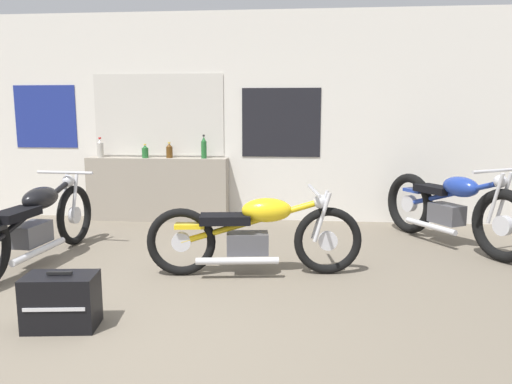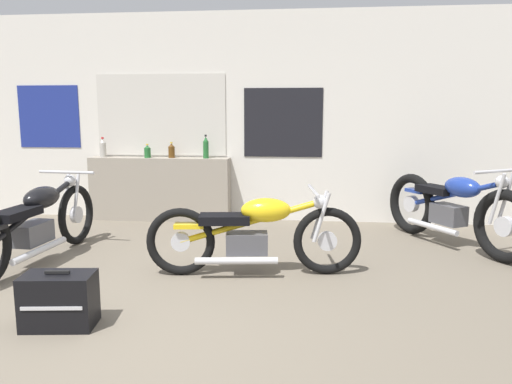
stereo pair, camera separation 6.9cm
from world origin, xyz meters
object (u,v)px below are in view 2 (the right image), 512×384
at_px(bottle_leftmost, 103,148).
at_px(motorcycle_blue, 453,209).
at_px(bottle_center, 172,151).
at_px(motorcycle_black, 36,222).
at_px(bottle_right_center, 206,148).
at_px(motorcycle_yellow, 254,233).
at_px(bottle_left_center, 147,152).
at_px(hard_case_black, 59,300).

relative_size(bottle_leftmost, motorcycle_blue, 0.15).
height_order(bottle_leftmost, bottle_center, bottle_leftmost).
bearing_deg(motorcycle_black, bottle_right_center, 58.05).
relative_size(motorcycle_yellow, motorcycle_black, 0.92).
xyz_separation_m(bottle_left_center, bottle_right_center, (0.81, 0.01, 0.06)).
bearing_deg(bottle_leftmost, bottle_center, 0.56).
xyz_separation_m(bottle_left_center, bottle_center, (0.33, 0.03, 0.01)).
bearing_deg(motorcycle_black, bottle_center, 69.00).
xyz_separation_m(bottle_center, bottle_right_center, (0.48, -0.03, 0.05)).
height_order(bottle_leftmost, hard_case_black, bottle_leftmost).
bearing_deg(bottle_right_center, bottle_leftmost, 179.34).
relative_size(motorcycle_yellow, motorcycle_blue, 1.07).
bearing_deg(motorcycle_black, motorcycle_blue, 14.26).
bearing_deg(bottle_center, hard_case_black, -87.46).
xyz_separation_m(bottle_center, motorcycle_black, (-0.79, -2.07, -0.54)).
bearing_deg(motorcycle_yellow, motorcycle_black, 176.72).
relative_size(bottle_leftmost, bottle_center, 1.29).
relative_size(motorcycle_black, motorcycle_blue, 1.17).
xyz_separation_m(bottle_right_center, hard_case_black, (-0.33, -3.44, -0.81)).
relative_size(bottle_leftmost, motorcycle_black, 0.13).
distance_m(motorcycle_yellow, motorcycle_black, 2.18).
xyz_separation_m(bottle_left_center, motorcycle_yellow, (1.70, -2.16, -0.55)).
distance_m(bottle_left_center, hard_case_black, 3.54).
distance_m(bottle_left_center, motorcycle_yellow, 2.81).
height_order(motorcycle_blue, hard_case_black, motorcycle_blue).
distance_m(bottle_left_center, bottle_center, 0.33).
bearing_deg(motorcycle_black, bottle_leftmost, 94.72).
bearing_deg(motorcycle_blue, hard_case_black, -143.17).
height_order(bottle_left_center, bottle_right_center, bottle_right_center).
bearing_deg(bottle_right_center, motorcycle_black, -121.95).
distance_m(bottle_center, bottle_right_center, 0.48).
bearing_deg(bottle_left_center, bottle_leftmost, 177.77).
distance_m(motorcycle_black, hard_case_black, 1.70).
bearing_deg(bottle_leftmost, bottle_left_center, -2.23).
relative_size(bottle_right_center, motorcycle_black, 0.15).
bearing_deg(bottle_center, motorcycle_yellow, -57.87).
height_order(bottle_left_center, hard_case_black, bottle_left_center).
bearing_deg(bottle_center, motorcycle_black, -111.00).
xyz_separation_m(bottle_left_center, hard_case_black, (0.48, -3.43, -0.76)).
distance_m(bottle_leftmost, motorcycle_blue, 4.56).
bearing_deg(bottle_left_center, motorcycle_yellow, -51.72).
xyz_separation_m(motorcycle_black, motorcycle_blue, (4.25, 1.08, 0.01)).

